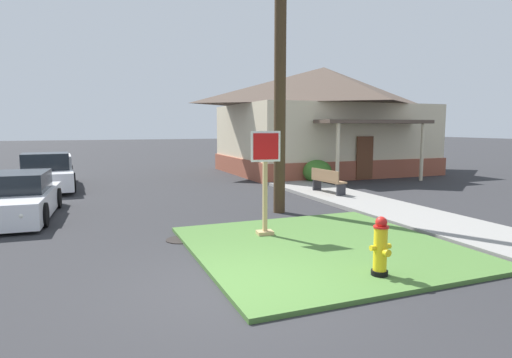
% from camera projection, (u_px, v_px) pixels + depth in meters
% --- Properties ---
extents(ground_plane, '(160.00, 160.00, 0.00)m').
position_uv_depth(ground_plane, '(241.00, 289.00, 6.53)').
color(ground_plane, '#2B2B2D').
extents(grass_corner_patch, '(5.21, 5.24, 0.08)m').
position_uv_depth(grass_corner_patch, '(322.00, 246.00, 8.71)').
color(grass_corner_patch, '#477033').
rests_on(grass_corner_patch, ground).
extents(sidewalk_strip, '(2.20, 17.26, 0.12)m').
position_uv_depth(sidewalk_strip, '(355.00, 200.00, 14.07)').
color(sidewalk_strip, gray).
rests_on(sidewalk_strip, ground).
extents(fire_hydrant, '(0.38, 0.34, 0.98)m').
position_uv_depth(fire_hydrant, '(381.00, 248.00, 6.86)').
color(fire_hydrant, black).
rests_on(fire_hydrant, grass_corner_patch).
extents(stop_sign, '(0.67, 0.31, 2.33)m').
position_uv_depth(stop_sign, '(265.00, 186.00, 9.39)').
color(stop_sign, tan).
rests_on(stop_sign, grass_corner_patch).
extents(manhole_cover, '(0.70, 0.70, 0.02)m').
position_uv_depth(manhole_cover, '(182.00, 240.00, 9.36)').
color(manhole_cover, black).
rests_on(manhole_cover, ground).
extents(parked_sedan_white, '(2.15, 4.38, 1.25)m').
position_uv_depth(parked_sedan_white, '(15.00, 199.00, 11.51)').
color(parked_sedan_white, silver).
rests_on(parked_sedan_white, ground).
extents(pickup_truck_white, '(2.25, 5.70, 1.48)m').
position_uv_depth(pickup_truck_white, '(47.00, 173.00, 17.09)').
color(pickup_truck_white, silver).
rests_on(pickup_truck_white, ground).
extents(street_bench, '(0.54, 1.63, 0.85)m').
position_uv_depth(street_bench, '(327.00, 180.00, 15.21)').
color(street_bench, '#93704C').
rests_on(street_bench, sidewalk_strip).
extents(utility_pole, '(1.56, 0.34, 10.14)m').
position_uv_depth(utility_pole, '(280.00, 28.00, 11.74)').
color(utility_pole, '#42301E').
rests_on(utility_pole, ground).
extents(corner_house, '(10.62, 9.33, 5.70)m').
position_uv_depth(corner_house, '(323.00, 119.00, 23.18)').
color(corner_house, brown).
rests_on(corner_house, ground).
extents(shrub_near_porch, '(1.28, 1.28, 1.03)m').
position_uv_depth(shrub_near_porch, '(317.00, 172.00, 18.75)').
color(shrub_near_porch, '#3C7428').
rests_on(shrub_near_porch, ground).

